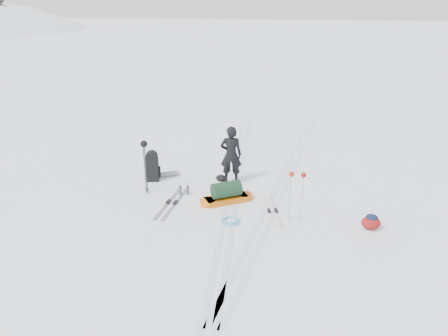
{
  "coord_description": "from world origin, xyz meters",
  "views": [
    {
      "loc": [
        1.56,
        -10.57,
        5.16
      ],
      "look_at": [
        -0.21,
        -0.02,
        0.95
      ],
      "focal_mm": 35.0,
      "sensor_mm": 36.0,
      "label": 1
    }
  ],
  "objects_px": {
    "pulk_sled": "(226,194)",
    "expedition_rucksack": "(154,167)",
    "ski_poles_black": "(144,150)",
    "skier": "(231,155)"
  },
  "relations": [
    {
      "from": "pulk_sled",
      "to": "expedition_rucksack",
      "type": "bearing_deg",
      "value": 123.27
    },
    {
      "from": "skier",
      "to": "pulk_sled",
      "type": "distance_m",
      "value": 1.48
    },
    {
      "from": "pulk_sled",
      "to": "ski_poles_black",
      "type": "relative_size",
      "value": 0.96
    },
    {
      "from": "ski_poles_black",
      "to": "pulk_sled",
      "type": "bearing_deg",
      "value": -10.01
    },
    {
      "from": "skier",
      "to": "ski_poles_black",
      "type": "bearing_deg",
      "value": 21.69
    },
    {
      "from": "pulk_sled",
      "to": "expedition_rucksack",
      "type": "height_order",
      "value": "expedition_rucksack"
    },
    {
      "from": "pulk_sled",
      "to": "ski_poles_black",
      "type": "distance_m",
      "value": 2.53
    },
    {
      "from": "expedition_rucksack",
      "to": "ski_poles_black",
      "type": "bearing_deg",
      "value": -98.13
    },
    {
      "from": "ski_poles_black",
      "to": "skier",
      "type": "bearing_deg",
      "value": 22.05
    },
    {
      "from": "pulk_sled",
      "to": "expedition_rucksack",
      "type": "xyz_separation_m",
      "value": [
        -2.36,
        1.13,
        0.21
      ]
    }
  ]
}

